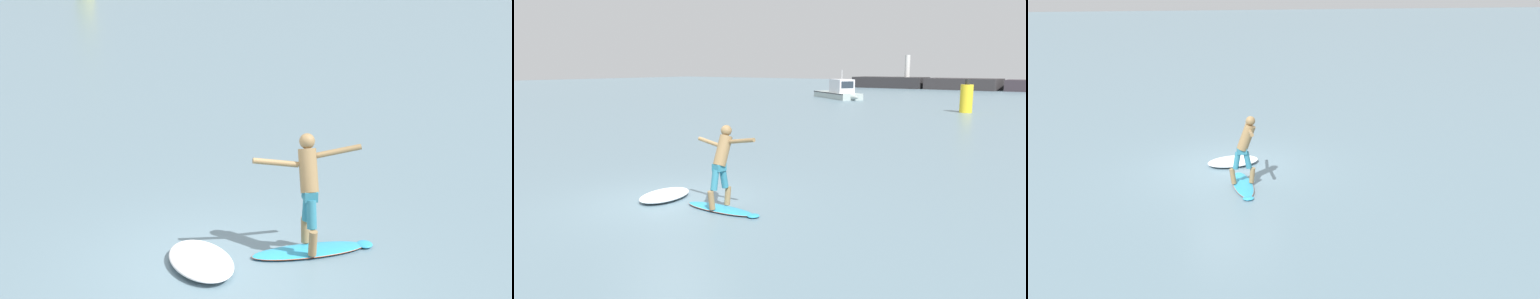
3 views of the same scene
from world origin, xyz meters
TOP-DOWN VIEW (x-y plane):
  - ground_plane at (0.00, 0.00)m, footprint 200.00×200.00m
  - surfboard at (1.44, 0.12)m, footprint 1.98×0.55m
  - surfer at (1.41, 0.22)m, footprint 1.70×0.72m
  - wave_foam_at_tail at (-0.31, 0.06)m, footprint 1.13×1.63m

SIDE VIEW (x-z plane):
  - ground_plane at x=0.00m, z-range 0.00..0.00m
  - surfboard at x=1.44m, z-range -0.07..0.14m
  - wave_foam_at_tail at x=-0.31m, z-range 0.00..0.19m
  - surfer at x=1.41m, z-range 0.24..2.06m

